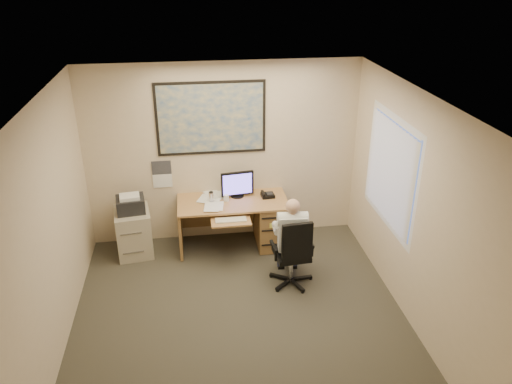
{
  "coord_description": "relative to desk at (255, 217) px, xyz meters",
  "views": [
    {
      "loc": [
        -0.49,
        -4.61,
        3.97
      ],
      "look_at": [
        0.35,
        1.3,
        1.15
      ],
      "focal_mm": 35.0,
      "sensor_mm": 36.0,
      "label": 1
    }
  ],
  "objects": [
    {
      "name": "filing_cabinet",
      "position": [
        -1.79,
        -0.01,
        -0.04
      ],
      "size": [
        0.56,
        0.64,
        0.95
      ],
      "rotation": [
        0.0,
        0.0,
        0.13
      ],
      "color": "#B1A68F",
      "rests_on": "ground"
    },
    {
      "name": "world_map",
      "position": [
        -0.59,
        0.33,
        1.46
      ],
      "size": [
        1.56,
        0.03,
        1.06
      ],
      "primitive_type": "cube",
      "color": "#1E4C93",
      "rests_on": "room_shell"
    },
    {
      "name": "desk",
      "position": [
        0.0,
        0.0,
        0.0
      ],
      "size": [
        1.6,
        0.97,
        1.14
      ],
      "color": "tan",
      "rests_on": "ground"
    },
    {
      "name": "room_shell",
      "position": [
        -0.43,
        -1.9,
        0.91
      ],
      "size": [
        4.0,
        4.5,
        2.7
      ],
      "color": "#37342B",
      "rests_on": "ground"
    },
    {
      "name": "window_blinds",
      "position": [
        1.54,
        -1.1,
        1.11
      ],
      "size": [
        0.06,
        1.4,
        1.3
      ],
      "primitive_type": null,
      "color": "#F0E7CF",
      "rests_on": "room_shell"
    },
    {
      "name": "person",
      "position": [
        0.33,
        -1.04,
        0.17
      ],
      "size": [
        0.54,
        0.74,
        1.22
      ],
      "primitive_type": null,
      "rotation": [
        0.0,
        0.0,
        -0.07
      ],
      "color": "silver",
      "rests_on": "office_chair"
    },
    {
      "name": "office_chair",
      "position": [
        0.32,
        -1.11,
        -0.15
      ],
      "size": [
        0.65,
        0.65,
        1.01
      ],
      "rotation": [
        0.0,
        0.0,
        0.08
      ],
      "color": "black",
      "rests_on": "ground"
    },
    {
      "name": "wall_calendar",
      "position": [
        -1.34,
        0.34,
        0.64
      ],
      "size": [
        0.28,
        0.01,
        0.42
      ],
      "primitive_type": "cube",
      "color": "white",
      "rests_on": "room_shell"
    }
  ]
}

